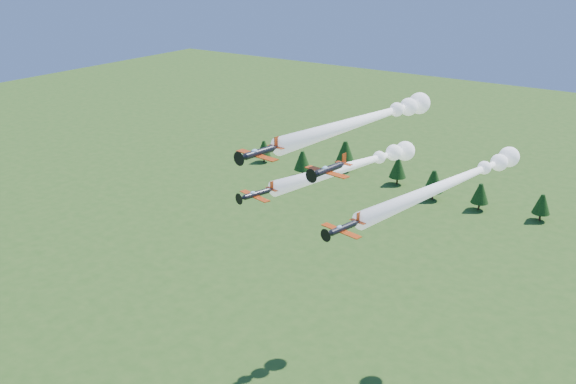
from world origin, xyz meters
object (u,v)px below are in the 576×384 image
Objects in this scene: plane_left at (359,163)px; plane_right at (459,179)px; plane_lead at (372,117)px; plane_slot at (328,169)px.

plane_right reaches higher than plane_left.
plane_lead is 1.12× the size of plane_left.
plane_slot is (5.01, -19.06, 5.26)m from plane_left.
plane_left is at bearing 136.56° from plane_lead.
plane_lead reaches higher than plane_right.
plane_right is 24.32m from plane_slot.
plane_right is 6.04× the size of plane_slot.
plane_lead is at bearing -132.92° from plane_right.
plane_right is at bearing 43.49° from plane_lead.
plane_lead is 0.89× the size of plane_right.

